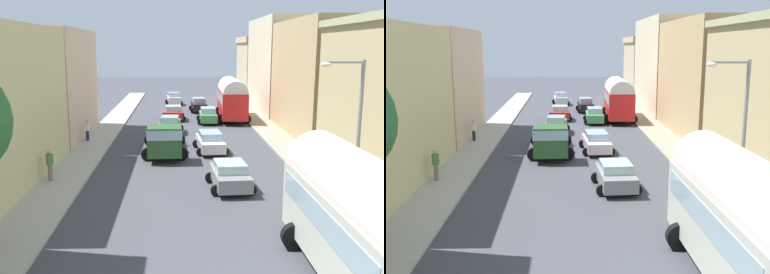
{
  "view_description": "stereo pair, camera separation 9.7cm",
  "coord_description": "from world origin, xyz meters",
  "views": [
    {
      "loc": [
        -0.96,
        -9.8,
        7.36
      ],
      "look_at": [
        0.0,
        17.85,
        1.76
      ],
      "focal_mm": 41.61,
      "sensor_mm": 36.0,
      "label": 1
    },
    {
      "loc": [
        -0.86,
        -9.8,
        7.36
      ],
      "look_at": [
        0.0,
        17.85,
        1.76
      ],
      "focal_mm": 41.61,
      "sensor_mm": 36.0,
      "label": 2
    }
  ],
  "objects": [
    {
      "name": "car_4",
      "position": [
        1.41,
        21.22,
        0.74
      ],
      "size": [
        2.42,
        4.4,
        1.46
      ],
      "color": "silver",
      "rests_on": "ground"
    },
    {
      "name": "sidewalk_right",
      "position": [
        7.25,
        27.0,
        0.07
      ],
      "size": [
        2.5,
        70.0,
        0.14
      ],
      "primitive_type": "cube",
      "color": "gray",
      "rests_on": "ground"
    },
    {
      "name": "car_1",
      "position": [
        -1.3,
        35.48,
        0.76
      ],
      "size": [
        2.47,
        3.73,
        1.49
      ],
      "color": "#B22622",
      "rests_on": "ground"
    },
    {
      "name": "building_right_2",
      "position": [
        10.79,
        27.47,
        4.81
      ],
      "size": [
        4.58,
        14.04,
        9.62
      ],
      "color": "tan",
      "rests_on": "ground"
    },
    {
      "name": "car_6",
      "position": [
        1.6,
        41.26,
        0.82
      ],
      "size": [
        2.25,
        4.09,
        1.64
      ],
      "color": "black",
      "rests_on": "ground"
    },
    {
      "name": "car_5",
      "position": [
        2.12,
        33.46,
        0.78
      ],
      "size": [
        2.23,
        3.93,
        1.55
      ],
      "color": "#449353",
      "rests_on": "ground"
    },
    {
      "name": "ground_plane",
      "position": [
        0.0,
        27.0,
        0.0
      ],
      "size": [
        154.0,
        154.0,
        0.0
      ],
      "primitive_type": "plane",
      "color": "#40424A"
    },
    {
      "name": "parked_bus_1",
      "position": [
        4.69,
        35.38,
        2.35
      ],
      "size": [
        3.48,
        8.45,
        4.24
      ],
      "color": "red",
      "rests_on": "ground"
    },
    {
      "name": "cargo_truck_0",
      "position": [
        -1.81,
        20.03,
        1.21
      ],
      "size": [
        3.2,
        7.57,
        2.36
      ],
      "color": "#295229",
      "rests_on": "ground"
    },
    {
      "name": "parked_bus_0",
      "position": [
        4.59,
        2.81,
        2.32
      ],
      "size": [
        3.44,
        8.56,
        4.21
      ],
      "color": "beige",
      "rests_on": "ground"
    },
    {
      "name": "car_0",
      "position": [
        -1.57,
        28.11,
        0.77
      ],
      "size": [
        2.42,
        3.76,
        1.53
      ],
      "color": "#4C914D",
      "rests_on": "ground"
    },
    {
      "name": "building_left_2",
      "position": [
        -11.36,
        27.16,
        4.4
      ],
      "size": [
        5.72,
        11.82,
        8.8
      ],
      "color": "beige",
      "rests_on": "ground"
    },
    {
      "name": "pedestrian_1",
      "position": [
        -7.95,
        14.09,
        1.04
      ],
      "size": [
        0.52,
        0.52,
        1.84
      ],
      "color": "#7A715D",
      "rests_on": "ground"
    },
    {
      "name": "sidewalk_left",
      "position": [
        -7.25,
        27.0,
        0.07
      ],
      "size": [
        2.5,
        70.0,
        0.14
      ],
      "primitive_type": "cube",
      "color": "#AEAA9F",
      "rests_on": "ground"
    },
    {
      "name": "building_right_3",
      "position": [
        10.83,
        42.23,
        5.31
      ],
      "size": [
        4.66,
        14.5,
        10.61
      ],
      "color": "beige",
      "rests_on": "ground"
    },
    {
      "name": "building_right_4",
      "position": [
        10.73,
        55.23,
        4.43
      ],
      "size": [
        4.91,
        10.53,
        8.79
      ],
      "color": "#C0B188",
      "rests_on": "ground"
    },
    {
      "name": "pedestrian_0",
      "position": [
        -8.0,
        24.8,
        1.0
      ],
      "size": [
        0.51,
        0.51,
        1.77
      ],
      "color": "#2C2048",
      "rests_on": "ground"
    },
    {
      "name": "car_3",
      "position": [
        1.82,
        12.65,
        0.75
      ],
      "size": [
        2.47,
        3.73,
        1.47
      ],
      "color": "gray",
      "rests_on": "ground"
    },
    {
      "name": "streetlamp_near",
      "position": [
        6.27,
        7.85,
        4.09
      ],
      "size": [
        1.8,
        0.28,
        6.88
      ],
      "color": "gray",
      "rests_on": "ground"
    },
    {
      "name": "car_2",
      "position": [
        -1.32,
        47.86,
        0.81
      ],
      "size": [
        2.35,
        3.75,
        1.61
      ],
      "color": "silver",
      "rests_on": "ground"
    }
  ]
}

